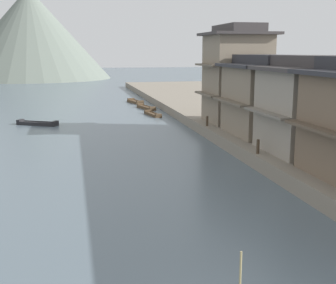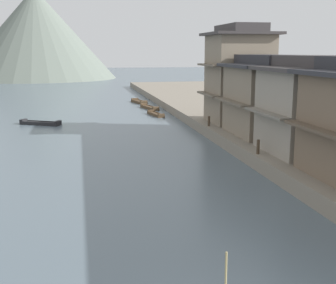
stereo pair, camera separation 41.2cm
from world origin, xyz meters
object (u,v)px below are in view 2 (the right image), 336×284
boat_moored_nearest (139,102)px  mooring_post_dock_mid (258,147)px  boat_moored_third (40,123)px  house_waterfront_tall (315,106)px  boat_moored_second (150,108)px  mooring_post_dock_far (209,121)px  boat_moored_far (156,114)px  house_waterfront_narrow (267,96)px  house_waterfront_far (239,75)px

boat_moored_nearest → mooring_post_dock_mid: size_ratio=4.49×
boat_moored_third → mooring_post_dock_mid: 25.39m
mooring_post_dock_mid → house_waterfront_tall: bearing=-1.2°
boat_moored_nearest → boat_moored_second: boat_moored_nearest is taller
boat_moored_third → mooring_post_dock_far: mooring_post_dock_far is taller
boat_moored_far → mooring_post_dock_far: size_ratio=4.75×
boat_moored_third → house_waterfront_tall: bearing=-47.8°
boat_moored_nearest → boat_moored_third: boat_moored_nearest is taller
mooring_post_dock_mid → boat_moored_nearest: bearing=93.8°
mooring_post_dock_far → house_waterfront_tall: bearing=-71.6°
boat_moored_nearest → mooring_post_dock_mid: bearing=-86.2°
boat_moored_third → mooring_post_dock_mid: mooring_post_dock_mid is taller
house_waterfront_narrow → mooring_post_dock_far: (-3.32, 4.49, -2.57)m
mooring_post_dock_mid → mooring_post_dock_far: bearing=90.0°
house_waterfront_far → boat_moored_third: bearing=157.1°
mooring_post_dock_far → house_waterfront_far: bearing=28.6°
house_waterfront_tall → mooring_post_dock_far: bearing=108.4°
boat_moored_far → mooring_post_dock_mid: size_ratio=4.44×
boat_moored_far → house_waterfront_tall: size_ratio=0.58×
house_waterfront_far → house_waterfront_narrow: bearing=-89.5°
boat_moored_second → boat_moored_third: (-12.88, -10.51, -0.00)m
boat_moored_second → mooring_post_dock_far: size_ratio=5.23×
boat_moored_second → house_waterfront_far: (5.36, -18.22, 5.07)m
boat_moored_nearest → mooring_post_dock_far: bearing=-84.6°
boat_moored_far → mooring_post_dock_far: (2.35, -13.75, 1.21)m
boat_moored_third → house_waterfront_tall: (18.65, -20.54, 3.77)m
boat_moored_third → boat_moored_far: size_ratio=1.04×
boat_moored_second → mooring_post_dock_mid: mooring_post_dock_mid is taller
house_waterfront_narrow → mooring_post_dock_far: house_waterfront_narrow is taller
boat_moored_nearest → house_waterfront_narrow: house_waterfront_narrow is taller
house_waterfront_tall → mooring_post_dock_mid: (-3.68, 0.08, -2.55)m
mooring_post_dock_mid → mooring_post_dock_far: mooring_post_dock_mid is taller
house_waterfront_narrow → house_waterfront_far: 6.41m
boat_moored_nearest → house_waterfront_tall: bearing=-80.7°
boat_moored_second → house_waterfront_tall: house_waterfront_tall is taller
boat_moored_second → mooring_post_dock_mid: size_ratio=4.88×
house_waterfront_tall → house_waterfront_far: 12.91m
boat_moored_nearest → house_waterfront_tall: (6.22, -38.05, 3.76)m
house_waterfront_far → mooring_post_dock_far: (-3.27, -1.78, -3.88)m
boat_moored_second → boat_moored_far: boat_moored_second is taller
boat_moored_second → boat_moored_far: (-0.26, -6.25, -0.02)m
boat_moored_second → house_waterfront_far: size_ratio=0.51×
house_waterfront_tall → mooring_post_dock_mid: house_waterfront_tall is taller
boat_moored_nearest → mooring_post_dock_far: mooring_post_dock_far is taller
mooring_post_dock_far → boat_moored_far: bearing=99.7°
house_waterfront_narrow → mooring_post_dock_far: 6.15m
boat_moored_third → boat_moored_far: bearing=18.7°
mooring_post_dock_far → mooring_post_dock_mid: bearing=-90.0°
boat_moored_nearest → mooring_post_dock_mid: 38.08m
boat_moored_nearest → boat_moored_second: (0.45, -7.00, -0.01)m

